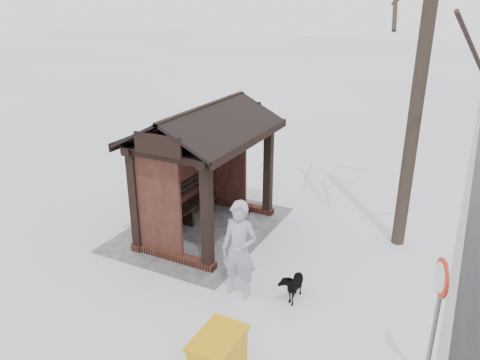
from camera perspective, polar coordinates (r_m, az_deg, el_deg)
name	(u,v)px	position (r m, az deg, el deg)	size (l,w,h in m)	color
ground	(208,231)	(11.46, -3.89, -6.17)	(120.00, 120.00, 0.00)	white
kerb	(453,290)	(10.15, 24.54, -12.14)	(120.00, 0.15, 0.06)	gray
trampled_patch	(201,229)	(11.55, -4.75, -5.92)	(4.20, 3.20, 0.02)	gray
bus_shelter	(200,144)	(10.72, -4.91, 4.34)	(3.60, 2.40, 3.09)	#361B13
pedestrian	(239,250)	(8.69, -0.08, -8.51)	(0.70, 0.46, 1.91)	#9E95AE
dog	(292,284)	(8.98, 6.35, -12.46)	(0.33, 0.73, 0.62)	black
grit_bin	(218,354)	(7.41, -2.69, -20.47)	(0.89, 0.61, 0.68)	#C68A0B
road_sign	(438,297)	(6.97, 23.03, -13.01)	(0.52, 0.21, 2.12)	slate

